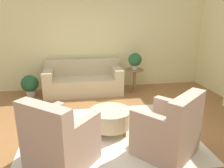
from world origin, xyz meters
TOP-DOWN VIEW (x-y plane):
  - ground_plane at (0.00, 0.00)m, footprint 16.00×16.00m
  - wall_back at (0.00, 2.81)m, footprint 9.50×0.12m
  - rug at (0.00, 0.00)m, footprint 2.94×2.29m
  - couch at (-0.34, 2.30)m, footprint 2.03×0.87m
  - armchair_left at (-0.79, -0.72)m, footprint 1.10×1.10m
  - armchair_right at (0.79, -0.72)m, footprint 1.10×1.10m
  - ottoman_table at (0.04, 0.07)m, footprint 0.73×0.73m
  - side_table at (1.04, 2.19)m, footprint 0.48×0.48m
  - potted_plant_on_side_table at (1.04, 2.19)m, footprint 0.36×0.36m
  - potted_plant_floor at (-1.71, 2.22)m, footprint 0.43×0.43m

SIDE VIEW (x-z plane):
  - ground_plane at x=0.00m, z-range 0.00..0.00m
  - rug at x=0.00m, z-range 0.00..0.01m
  - ottoman_table at x=0.04m, z-range 0.07..0.49m
  - potted_plant_floor at x=-1.71m, z-range 0.04..0.60m
  - couch at x=-0.34m, z-range -0.11..0.76m
  - armchair_left at x=-0.79m, z-range -0.11..0.87m
  - armchair_right at x=0.79m, z-range -0.11..0.87m
  - side_table at x=1.04m, z-range 0.11..0.73m
  - potted_plant_on_side_table at x=1.04m, z-range 0.66..1.10m
  - wall_back at x=0.00m, z-range 0.00..2.80m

